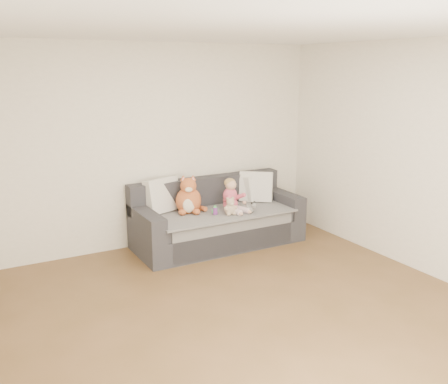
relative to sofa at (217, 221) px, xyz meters
name	(u,v)px	position (x,y,z in m)	size (l,w,h in m)	color
room_shell	(240,176)	(-0.64, -1.64, 0.99)	(5.00, 5.00, 5.00)	brown
sofa	(217,221)	(0.00, 0.00, 0.00)	(2.20, 0.94, 0.85)	#28282D
cushion_left	(162,195)	(-0.66, 0.25, 0.38)	(0.52, 0.35, 0.45)	silver
cushion_right_back	(255,187)	(0.71, 0.18, 0.34)	(0.42, 0.28, 0.36)	silver
cushion_right_front	(256,187)	(0.67, 0.11, 0.37)	(0.48, 0.44, 0.43)	silver
toddler	(232,197)	(0.15, -0.13, 0.34)	(0.30, 0.44, 0.43)	#D54E4B
plush_cat	(189,198)	(-0.38, 0.05, 0.35)	(0.39, 0.36, 0.51)	#B84E29
teddy_bear	(230,207)	(0.03, -0.29, 0.26)	(0.19, 0.14, 0.23)	tan
plush_cow	(250,208)	(0.30, -0.34, 0.23)	(0.13, 0.19, 0.16)	white
sippy_cup	(215,210)	(-0.13, -0.19, 0.23)	(0.11, 0.09, 0.12)	#7A338B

